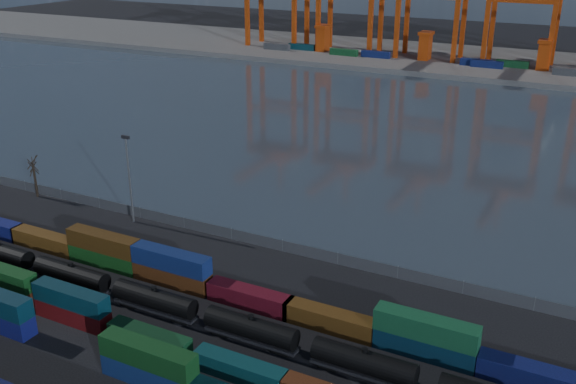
% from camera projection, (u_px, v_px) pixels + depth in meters
% --- Properties ---
extents(ground, '(700.00, 700.00, 0.00)m').
position_uv_depth(ground, '(184.00, 338.00, 84.26)').
color(ground, black).
rests_on(ground, ground).
extents(harbor_water, '(700.00, 700.00, 0.00)m').
position_uv_depth(harbor_water, '(416.00, 133.00, 170.92)').
color(harbor_water, '#303C46').
rests_on(harbor_water, ground).
extents(far_quay, '(700.00, 70.00, 2.00)m').
position_uv_depth(far_quay, '(492.00, 63.00, 257.21)').
color(far_quay, '#514F4C').
rests_on(far_quay, ground).
extents(container_row_south, '(140.48, 2.57, 5.47)m').
position_uv_depth(container_row_south, '(109.00, 352.00, 77.62)').
color(container_row_south, '#424547').
rests_on(container_row_south, ground).
extents(container_row_mid, '(141.19, 2.41, 5.14)m').
position_uv_depth(container_row_mid, '(170.00, 342.00, 80.36)').
color(container_row_mid, '#383A3C').
rests_on(container_row_mid, ground).
extents(container_row_north, '(142.32, 2.65, 5.64)m').
position_uv_depth(container_row_north, '(240.00, 292.00, 91.41)').
color(container_row_north, '#0F0F4C').
rests_on(container_row_north, ground).
extents(tanker_string, '(137.32, 2.86, 4.09)m').
position_uv_depth(tanker_string, '(251.00, 329.00, 82.72)').
color(tanker_string, black).
rests_on(tanker_string, ground).
extents(waterfront_fence, '(160.12, 0.12, 2.20)m').
position_uv_depth(waterfront_fence, '(283.00, 246.00, 107.00)').
color(waterfront_fence, '#595B5E').
rests_on(waterfront_fence, ground).
extents(bare_tree, '(2.32, 2.38, 8.78)m').
position_uv_depth(bare_tree, '(35.00, 176.00, 128.11)').
color(bare_tree, black).
rests_on(bare_tree, ground).
extents(yard_light_mast, '(1.60, 0.40, 16.60)m').
position_uv_depth(yard_light_mast, '(129.00, 175.00, 114.90)').
color(yard_light_mast, slate).
rests_on(yard_light_mast, ground).
extents(quay_containers, '(172.58, 10.99, 2.60)m').
position_uv_depth(quay_containers, '(457.00, 61.00, 248.99)').
color(quay_containers, navy).
rests_on(quay_containers, far_quay).
extents(straddle_carriers, '(140.00, 7.00, 11.10)m').
position_uv_depth(straddle_carriers, '(482.00, 49.00, 247.46)').
color(straddle_carriers, '#C6410E').
rests_on(straddle_carriers, far_quay).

